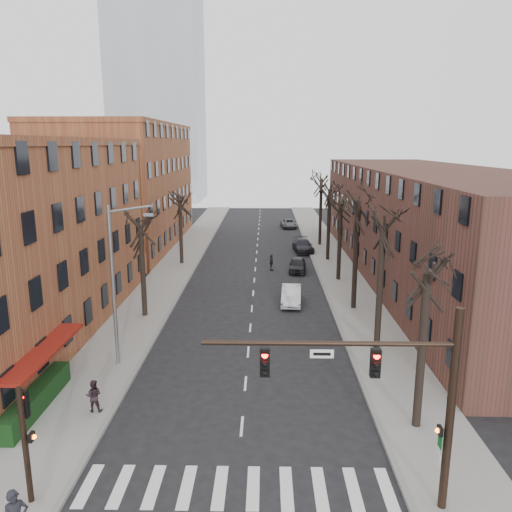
{
  "coord_description": "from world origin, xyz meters",
  "views": [
    {
      "loc": [
        1.01,
        -15.69,
        12.12
      ],
      "look_at": [
        0.3,
        20.28,
        4.0
      ],
      "focal_mm": 35.0,
      "sensor_mm": 36.0,
      "label": 1
    }
  ],
  "objects": [
    {
      "name": "office_tower",
      "position": [
        -22.0,
        95.0,
        30.0
      ],
      "size": [
        18.0,
        18.0,
        60.0
      ],
      "primitive_type": "cube",
      "color": "#B2B7BF",
      "rests_on": "ground"
    },
    {
      "name": "ground",
      "position": [
        0.0,
        0.0,
        0.0
      ],
      "size": [
        160.0,
        160.0,
        0.0
      ],
      "primitive_type": "plane",
      "color": "black",
      "rests_on": "ground"
    },
    {
      "name": "streetlight",
      "position": [
        -7.03,
        10.0,
        5.01
      ],
      "size": [
        2.45,
        0.22,
        9.03
      ],
      "color": "slate",
      "rests_on": "ground"
    },
    {
      "name": "building_right",
      "position": [
        16.0,
        30.0,
        5.0
      ],
      "size": [
        12.0,
        50.0,
        10.0
      ],
      "primitive_type": "cube",
      "color": "#512C26",
      "rests_on": "ground"
    },
    {
      "name": "parked_car_mid",
      "position": [
        5.3,
        40.32,
        0.72
      ],
      "size": [
        2.44,
        5.12,
        1.44
      ],
      "primitive_type": "imported",
      "rotation": [
        0.0,
        0.0,
        0.09
      ],
      "color": "black",
      "rests_on": "ground"
    },
    {
      "name": "pedestrian_crossing",
      "position": [
        1.59,
        31.59,
        0.8
      ],
      "size": [
        0.49,
        0.97,
        1.59
      ],
      "primitive_type": "imported",
      "rotation": [
        0.0,
        0.0,
        1.68
      ],
      "color": "black",
      "rests_on": "ground"
    },
    {
      "name": "tree_left_b",
      "position": [
        -7.6,
        34.0,
        0.0
      ],
      "size": [
        5.2,
        5.2,
        9.5
      ],
      "primitive_type": null,
      "color": "black",
      "rests_on": "ground"
    },
    {
      "name": "signal_pole_left",
      "position": [
        -6.99,
        -0.95,
        2.61
      ],
      "size": [
        0.47,
        0.44,
        4.4
      ],
      "color": "black",
      "rests_on": "ground"
    },
    {
      "name": "tree_left_a",
      "position": [
        -7.6,
        18.0,
        0.0
      ],
      "size": [
        5.2,
        5.2,
        9.5
      ],
      "primitive_type": null,
      "color": "black",
      "rests_on": "ground"
    },
    {
      "name": "parked_car_near",
      "position": [
        4.11,
        31.23,
        0.68
      ],
      "size": [
        1.94,
        4.1,
        1.36
      ],
      "primitive_type": "imported",
      "rotation": [
        0.0,
        0.0,
        -0.09
      ],
      "color": "black",
      "rests_on": "ground"
    },
    {
      "name": "tree_right_d",
      "position": [
        7.6,
        28.0,
        0.0
      ],
      "size": [
        5.2,
        5.2,
        10.0
      ],
      "primitive_type": null,
      "color": "black",
      "rests_on": "ground"
    },
    {
      "name": "tree_right_a",
      "position": [
        7.6,
        4.0,
        0.0
      ],
      "size": [
        5.2,
        5.2,
        10.0
      ],
      "primitive_type": null,
      "color": "black",
      "rests_on": "ground"
    },
    {
      "name": "hedge",
      "position": [
        -9.5,
        5.0,
        0.65
      ],
      "size": [
        0.8,
        6.0,
        1.0
      ],
      "primitive_type": "cube",
      "color": "#143713",
      "rests_on": "sidewalk_left"
    },
    {
      "name": "tree_right_e",
      "position": [
        7.6,
        36.0,
        0.0
      ],
      "size": [
        5.2,
        5.2,
        10.8
      ],
      "primitive_type": null,
      "color": "black",
      "rests_on": "ground"
    },
    {
      "name": "tree_right_b",
      "position": [
        7.6,
        12.0,
        0.0
      ],
      "size": [
        5.2,
        5.2,
        10.8
      ],
      "primitive_type": null,
      "color": "black",
      "rests_on": "ground"
    },
    {
      "name": "parked_car_far",
      "position": [
        4.39,
        57.15,
        0.62
      ],
      "size": [
        2.47,
        4.65,
        1.25
      ],
      "primitive_type": "imported",
      "rotation": [
        0.0,
        0.0,
        0.09
      ],
      "color": "#595C61",
      "rests_on": "ground"
    },
    {
      "name": "signal_mast_arm",
      "position": [
        5.45,
        -1.0,
        4.4
      ],
      "size": [
        8.14,
        0.3,
        7.2
      ],
      "color": "black",
      "rests_on": "ground"
    },
    {
      "name": "awning_left",
      "position": [
        -9.4,
        6.0,
        0.0
      ],
      "size": [
        1.2,
        7.0,
        0.15
      ],
      "primitive_type": "cube",
      "color": "maroon",
      "rests_on": "ground"
    },
    {
      "name": "silver_sedan",
      "position": [
        3.01,
        21.27,
        0.69
      ],
      "size": [
        1.74,
        4.29,
        1.39
      ],
      "primitive_type": "imported",
      "rotation": [
        0.0,
        0.0,
        -0.07
      ],
      "color": "silver",
      "rests_on": "ground"
    },
    {
      "name": "pedestrian_b",
      "position": [
        -6.79,
        4.9,
        0.91
      ],
      "size": [
        0.76,
        0.61,
        1.52
      ],
      "primitive_type": "imported",
      "rotation": [
        0.0,
        0.0,
        3.19
      ],
      "color": "black",
      "rests_on": "sidewalk_left"
    },
    {
      "name": "sidewalk_left",
      "position": [
        -8.0,
        35.0,
        0.07
      ],
      "size": [
        4.0,
        90.0,
        0.15
      ],
      "primitive_type": "cube",
      "color": "gray",
      "rests_on": "ground"
    },
    {
      "name": "tree_right_c",
      "position": [
        7.6,
        20.0,
        0.0
      ],
      "size": [
        5.2,
        5.2,
        11.6
      ],
      "primitive_type": null,
      "color": "black",
      "rests_on": "ground"
    },
    {
      "name": "tree_right_f",
      "position": [
        7.6,
        44.0,
        0.0
      ],
      "size": [
        5.2,
        5.2,
        11.6
      ],
      "primitive_type": null,
      "color": "black",
      "rests_on": "ground"
    },
    {
      "name": "building_left_far",
      "position": [
        -16.0,
        44.0,
        7.0
      ],
      "size": [
        12.0,
        28.0,
        14.0
      ],
      "primitive_type": "cube",
      "color": "brown",
      "rests_on": "ground"
    },
    {
      "name": "sidewalk_right",
      "position": [
        8.0,
        35.0,
        0.07
      ],
      "size": [
        4.0,
        90.0,
        0.15
      ],
      "primitive_type": "cube",
      "color": "gray",
      "rests_on": "ground"
    }
  ]
}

